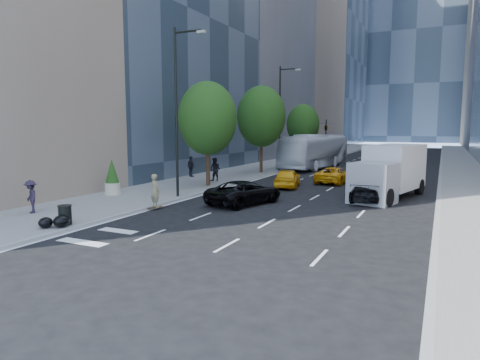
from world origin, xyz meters
The scene contains 26 objects.
ground centered at (0.00, 0.00, 0.00)m, with size 160.00×160.00×0.00m, color black.
sidewalk_left centered at (-9.00, 30.00, 0.07)m, with size 6.00×120.00×0.15m, color slate.
sidewalk_right centered at (10.00, 30.00, 0.07)m, with size 4.00×120.00×0.15m, color slate.
tower_left_mid centered at (-22.00, 42.00, 22.50)m, with size 20.00×24.00×45.00m, color #5B5B60.
tower_left_end centered at (-22.00, 92.00, 30.00)m, with size 20.00×28.00×60.00m, color #2B3744.
lamp_near centered at (-6.32, 4.00, 5.81)m, with size 2.13×0.22×10.00m.
lamp_far centered at (-6.32, 22.00, 5.81)m, with size 2.13×0.22×10.00m.
tree_near centered at (-7.20, 9.00, 4.97)m, with size 4.20×4.20×7.46m.
tree_mid centered at (-7.20, 19.00, 5.32)m, with size 4.50×4.50×7.99m.
tree_far centered at (-7.20, 32.00, 4.62)m, with size 3.90×3.90×6.92m.
traffic_signal centered at (-6.40, 40.00, 4.23)m, with size 2.48×0.53×5.20m.
skateboarder centered at (-5.60, 0.53, 0.89)m, with size 0.65×0.43×1.78m, color #897D56.
black_sedan_lincoln centered at (-2.00, 4.06, 0.68)m, with size 2.25×4.87×1.35m, color black.
black_sedan_mercedes centered at (4.20, 8.00, 0.64)m, with size 1.80×4.43×1.29m, color black.
taxi_a centered at (-2.00, 11.50, 0.68)m, with size 1.61×4.01×1.37m, color orange.
taxi_b centered at (4.20, 14.00, 0.83)m, with size 1.75×5.02×1.65m, color #FFAB0D.
taxi_c centered at (0.50, 15.46, 0.63)m, with size 2.08×4.51×1.25m, color orange.
taxi_d centered at (3.18, 20.09, 0.72)m, with size 2.03×4.98×1.45m, color yellow.
city_bus centered at (-4.24, 26.93, 1.79)m, with size 3.01×12.86×3.58m, color white.
box_truck centered at (5.16, 9.83, 1.66)m, with size 4.04×7.20×3.26m.
pedestrian_a centered at (-7.86, 11.29, 1.07)m, with size 0.90×0.70×1.84m, color black.
pedestrian_b centered at (-11.20, 13.12, 1.03)m, with size 1.03×0.43×1.77m, color black.
pedestrian_c centered at (-10.14, -3.44, 0.97)m, with size 1.06×0.61×1.64m, color #261E2D.
trash_can centered at (-6.60, -4.59, 0.56)m, with size 0.55×0.55×0.82m, color black.
planter_shrub centered at (-10.57, 2.80, 1.22)m, with size 0.93×0.93×2.24m.
garbage_bags centered at (-6.55, -5.17, 0.40)m, with size 1.08×1.04×0.53m.
Camera 1 is at (8.06, -17.77, 4.38)m, focal length 32.00 mm.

